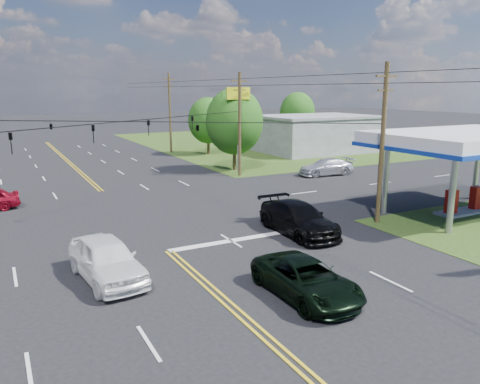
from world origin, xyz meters
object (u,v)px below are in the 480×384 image
tree_right_a (234,121)px  tree_right_b (208,120)px  pickup_white (107,259)px  retail_ne (316,135)px  tree_far_r (297,113)px  gas_canopy (470,142)px  pickup_dkgreen (306,279)px  suv_black (298,218)px  pole_se (382,142)px  pole_right_far (170,112)px  pole_ne (240,123)px

tree_right_a → tree_right_b: tree_right_a is taller
tree_right_a → pickup_white: size_ratio=1.53×
retail_ne → tree_far_r: tree_far_r is taller
gas_canopy → pickup_dkgreen: gas_canopy is taller
tree_right_a → suv_black: bearing=-107.6°
pole_se → pole_right_far: bearing=90.0°
pole_right_far → tree_far_r: (21.00, 2.00, -0.62)m
tree_far_r → pickup_white: bearing=-133.0°
gas_canopy → tree_far_r: (14.50, 40.00, -0.17)m
tree_right_b → tree_far_r: (17.50, 6.00, 0.33)m
pole_ne → tree_right_b: 15.42m
pickup_dkgreen → suv_black: size_ratio=0.88×
gas_canopy → pole_right_far: pole_right_far is taller
pole_right_far → pickup_dkgreen: pole_right_far is taller
pickup_dkgreen → pickup_white: bearing=140.7°
pole_se → pickup_dkgreen: 12.64m
suv_black → pickup_white: size_ratio=1.11×
tree_right_b → pickup_white: size_ratio=1.32×
retail_ne → suv_black: retail_ne is taller
pole_ne → tree_right_a: (1.00, 3.00, -0.05)m
gas_canopy → tree_far_r: tree_far_r is taller
suv_black → pickup_white: (-11.00, -1.66, 0.05)m
tree_right_a → pickup_white: bearing=-128.3°
pole_se → pole_right_far: pole_right_far is taller
tree_right_a → pole_se: bearing=-92.7°
pole_right_far → suv_black: bearing=-98.6°
gas_canopy → pole_right_far: size_ratio=1.22×
pole_se → retail_ne: bearing=59.6°
retail_ne → pickup_dkgreen: bearing=-127.3°
pole_right_far → pole_ne: bearing=-90.0°
gas_canopy → tree_far_r: size_ratio=1.60×
tree_right_b → gas_canopy: bearing=-85.0°
gas_canopy → pole_right_far: 38.55m
gas_canopy → pole_se: bearing=171.3°
suv_black → pole_se: bearing=-3.6°
tree_right_b → pickup_dkgreen: 41.89m
retail_ne → pole_right_far: pole_right_far is taller
pole_se → pole_ne: size_ratio=1.00×
retail_ne → pole_se: 33.72m
pole_se → tree_right_a: pole_se is taller
tree_right_b → pole_se: bearing=-96.1°
pole_right_far → tree_right_b: (3.50, -4.00, -0.95)m
tree_right_b → tree_far_r: 18.50m
pole_se → suv_black: bearing=174.8°
pole_se → pole_right_far: (0.00, 37.00, 0.25)m
tree_right_a → pole_right_far: bearing=93.6°
pole_ne → tree_right_a: size_ratio=1.16×
tree_far_r → suv_black: tree_far_r is taller
pole_ne → tree_right_a: pole_ne is taller
pickup_dkgreen → pole_ne: bearing=67.8°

